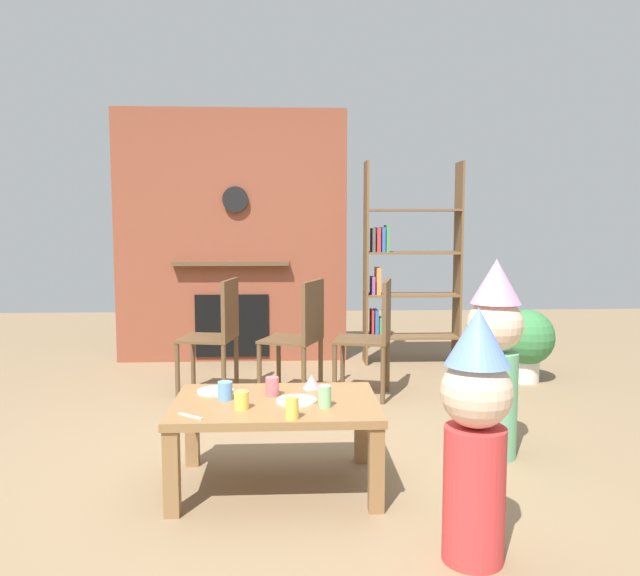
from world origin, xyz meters
name	(u,v)px	position (x,y,z in m)	size (l,w,h in m)	color
ground_plane	(297,455)	(0.00, 0.00, 0.00)	(12.00, 12.00, 0.00)	#846B4C
brick_fireplace_feature	(232,237)	(-0.59, 2.60, 1.19)	(2.20, 0.28, 2.40)	brown
bookshelf	(403,272)	(1.04, 2.40, 0.87)	(0.90, 0.28, 1.90)	brown
coffee_table	(276,414)	(-0.11, -0.42, 0.37)	(1.02, 0.70, 0.44)	olive
paper_cup_near_left	(325,396)	(0.13, -0.53, 0.49)	(0.06, 0.06, 0.10)	#8CD18C
paper_cup_near_right	(225,391)	(-0.37, -0.38, 0.49)	(0.07, 0.07, 0.09)	#669EE0
paper_cup_center	(242,400)	(-0.27, -0.55, 0.49)	(0.07, 0.07, 0.09)	#F2CC4C
paper_cup_far_left	(292,408)	(-0.03, -0.71, 0.49)	(0.06, 0.06, 0.10)	#F2CC4C
paper_cup_far_right	(272,387)	(-0.13, -0.32, 0.49)	(0.07, 0.07, 0.10)	#E5666B
paper_plate_front	(216,391)	(-0.43, -0.24, 0.45)	(0.19, 0.19, 0.01)	white
paper_plate_rear	(297,401)	(-0.01, -0.44, 0.45)	(0.20, 0.20, 0.01)	white
birthday_cake_slice	(312,382)	(0.08, -0.18, 0.48)	(0.10, 0.10, 0.07)	pink
table_fork	(190,416)	(-0.50, -0.66, 0.45)	(0.15, 0.02, 0.01)	silver
child_with_cone_hat	(476,429)	(0.68, -1.16, 0.53)	(0.28, 0.28, 1.01)	#D13838
child_in_pink	(494,353)	(1.11, -0.05, 0.60)	(0.31, 0.31, 1.13)	#66B27F
dining_chair_left	(219,330)	(-0.59, 1.33, 0.51)	(0.46, 0.46, 0.90)	brown
dining_chair_middle	(302,331)	(0.05, 1.22, 0.51)	(0.52, 0.52, 0.90)	brown
dining_chair_right	(374,331)	(0.60, 1.20, 0.51)	(0.49, 0.49, 0.90)	brown
potted_plant_tall	(526,340)	(1.93, 1.60, 0.36)	(0.47, 0.47, 0.61)	beige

